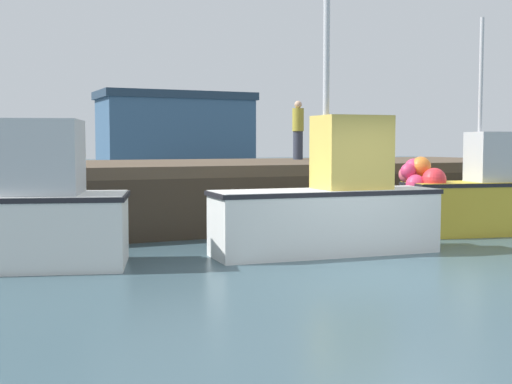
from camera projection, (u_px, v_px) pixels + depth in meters
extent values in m
cube|color=#38515B|center=(411.00, 279.00, 10.33)|extent=(120.00, 160.00, 0.10)
cube|color=brown|center=(289.00, 166.00, 18.46)|extent=(14.55, 6.29, 0.25)
cube|color=#392E23|center=(348.00, 202.00, 15.76)|extent=(14.55, 0.24, 1.28)
cylinder|color=#392E23|center=(39.00, 215.00, 13.03)|extent=(0.34, 0.34, 1.28)
cylinder|color=#392E23|center=(346.00, 202.00, 15.85)|extent=(0.34, 0.34, 1.28)
cylinder|color=#392E23|center=(106.00, 191.00, 19.37)|extent=(0.34, 0.34, 1.28)
cylinder|color=#392E23|center=(365.00, 184.00, 22.96)|extent=(0.34, 0.34, 1.28)
cylinder|color=#392E23|center=(208.00, 208.00, 14.44)|extent=(6.90, 0.17, 1.19)
cube|color=silver|center=(9.00, 231.00, 10.93)|extent=(4.00, 2.59, 1.19)
cube|color=black|center=(8.00, 197.00, 10.90)|extent=(4.08, 2.64, 0.08)
cube|color=#B2B7BC|center=(37.00, 157.00, 10.91)|extent=(1.71, 1.69, 1.19)
cube|color=silver|center=(325.00, 222.00, 12.29)|extent=(4.20, 1.47, 1.17)
cube|color=black|center=(325.00, 192.00, 12.26)|extent=(4.29, 1.50, 0.08)
cube|color=gold|center=(351.00, 152.00, 12.38)|extent=(1.33, 1.04, 1.33)
cylinder|color=#B7B7BC|center=(327.00, 26.00, 12.05)|extent=(0.12, 0.12, 3.14)
cube|color=gold|center=(478.00, 208.00, 14.93)|extent=(3.33, 1.71, 1.16)
cube|color=black|center=(478.00, 184.00, 14.89)|extent=(3.40, 1.75, 0.08)
cube|color=#B2B7BC|center=(495.00, 157.00, 14.94)|extent=(1.24, 1.02, 1.09)
cylinder|color=#B7B7BC|center=(481.00, 75.00, 14.72)|extent=(0.09, 0.09, 2.46)
sphere|color=#DB3866|center=(408.00, 171.00, 14.72)|extent=(0.32, 0.32, 0.32)
sphere|color=orange|center=(421.00, 167.00, 14.83)|extent=(0.44, 0.44, 0.44)
sphere|color=#EA5B70|center=(407.00, 174.00, 14.93)|extent=(0.37, 0.37, 0.37)
sphere|color=#DB3866|center=(416.00, 184.00, 14.53)|extent=(0.43, 0.43, 0.43)
sphere|color=#DB3866|center=(414.00, 168.00, 14.90)|extent=(0.43, 0.43, 0.43)
sphere|color=red|center=(434.00, 180.00, 14.43)|extent=(0.51, 0.51, 0.51)
cylinder|color=#2D3342|center=(298.00, 145.00, 20.08)|extent=(0.29, 0.29, 0.83)
cylinder|color=#9E9333|center=(298.00, 120.00, 20.02)|extent=(0.34, 0.34, 0.67)
sphere|color=tan|center=(298.00, 105.00, 19.99)|extent=(0.22, 0.22, 0.22)
cube|color=#385675|center=(176.00, 137.00, 44.60)|extent=(9.61, 4.35, 4.83)
cube|color=#213446|center=(175.00, 96.00, 44.42)|extent=(10.00, 4.52, 0.50)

